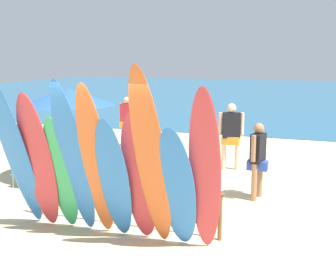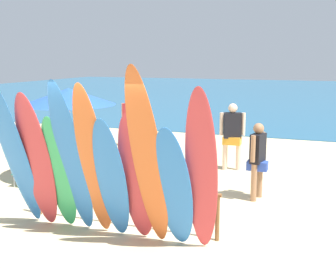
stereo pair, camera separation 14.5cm
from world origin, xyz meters
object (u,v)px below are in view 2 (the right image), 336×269
surfboard_rack (121,192)px  surfboard_blue_3 (71,159)px  beach_umbrella (69,97)px  surfboard_green_2 (59,173)px  surfboard_orange_4 (93,162)px  surfboard_blue_0 (14,152)px  surfboard_red_6 (136,178)px  surfboard_red_1 (37,162)px  surfboard_blue_5 (111,179)px  beachgoer_strolling (129,118)px  surfboard_blue_8 (174,189)px  beachgoer_photographing (232,132)px  surfboard_red_9 (202,172)px  surfboard_orange_7 (148,160)px  beach_chair_red (41,153)px  beach_chair_blue (32,166)px  beachgoer_near_rack (258,156)px

surfboard_rack → surfboard_blue_3: surfboard_blue_3 is taller
surfboard_blue_3 → beach_umbrella: bearing=129.5°
surfboard_green_2 → surfboard_orange_4: (0.71, -0.12, 0.27)m
surfboard_blue_0 → beach_umbrella: bearing=112.2°
surfboard_rack → surfboard_blue_0: (-1.58, -0.70, 0.71)m
surfboard_blue_0 → surfboard_red_6: size_ratio=1.31×
surfboard_orange_4 → surfboard_red_1: bearing=175.4°
surfboard_rack → surfboard_blue_5: 0.73m
beachgoer_strolling → surfboard_green_2: bearing=120.4°
surfboard_blue_3 → surfboard_blue_8: bearing=6.7°
beachgoer_photographing → beachgoer_strolling: (-3.76, 1.82, -0.06)m
surfboard_green_2 → beachgoer_photographing: size_ratio=1.19×
surfboard_red_6 → beachgoer_photographing: 4.96m
surfboard_blue_5 → surfboard_red_9: size_ratio=0.81×
surfboard_orange_7 → beach_chair_red: surfboard_orange_7 is taller
surfboard_blue_5 → beachgoer_strolling: bearing=114.0°
surfboard_red_1 → surfboard_orange_7: bearing=-3.4°
surfboard_blue_3 → surfboard_blue_5: 0.73m
beach_chair_red → beach_chair_blue: (0.60, -1.12, -0.00)m
surfboard_orange_4 → surfboard_red_9: bearing=-1.7°
surfboard_red_9 → beach_chair_red: 6.24m
surfboard_rack → surfboard_orange_4: size_ratio=1.32×
surfboard_orange_7 → surfboard_blue_3: bearing=-178.3°
surfboard_blue_5 → beach_umbrella: size_ratio=0.96×
surfboard_blue_5 → beachgoer_strolling: size_ratio=1.30×
surfboard_blue_3 → surfboard_orange_7: bearing=1.9°
surfboard_green_2 → beach_umbrella: bearing=118.7°
surfboard_blue_3 → surfboard_red_9: 2.12m
surfboard_blue_0 → beach_umbrella: (-0.88, 2.97, 0.62)m
surfboard_blue_0 → surfboard_blue_5: bearing=9.3°
surfboard_blue_0 → surfboard_orange_4: 1.44m
surfboard_red_9 → beachgoer_near_rack: surfboard_red_9 is taller
surfboard_orange_7 → beach_chair_blue: (-3.86, 2.32, -0.97)m
surfboard_blue_8 → beach_chair_red: bearing=148.1°
surfboard_blue_5 → surfboard_rack: bearing=103.9°
surfboard_green_2 → beachgoer_strolling: bearing=105.2°
surfboard_orange_7 → beach_umbrella: 4.46m
beachgoer_photographing → surfboard_blue_8: bearing=-104.2°
surfboard_blue_5 → surfboard_red_6: size_ratio=0.98×
surfboard_blue_3 → beachgoer_near_rack: surfboard_blue_3 is taller
surfboard_rack → beachgoer_strolling: (-2.85, 6.26, 0.31)m
beachgoer_near_rack → surfboard_green_2: bearing=148.3°
surfboard_rack → beach_chair_blue: bearing=152.4°
surfboard_rack → beach_chair_red: beach_chair_red is taller
surfboard_orange_7 → surfboard_green_2: bearing=178.6°
surfboard_orange_7 → beach_chair_blue: size_ratio=3.65×
surfboard_rack → surfboard_red_9: surfboard_red_9 is taller
surfboard_orange_4 → beachgoer_strolling: bearing=107.9°
surfboard_green_2 → beachgoer_near_rack: bearing=44.4°
beachgoer_strolling → beach_umbrella: size_ratio=0.74×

